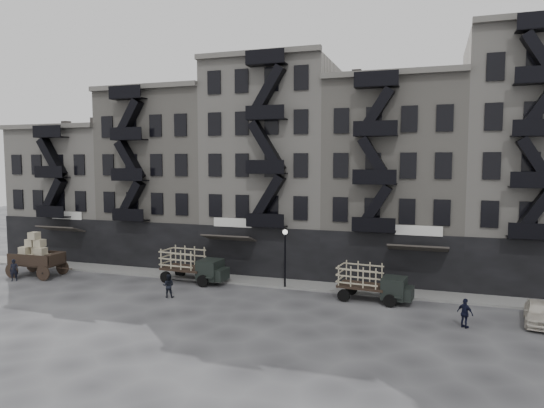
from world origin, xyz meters
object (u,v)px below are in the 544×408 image
(stake_truck_west, at_px, (193,263))
(stake_truck_east, at_px, (373,281))
(policeman, at_px, (465,313))
(car_east, at_px, (539,313))
(pedestrian_west, at_px, (14,270))
(pedestrian_mid, at_px, (168,286))
(horse, at_px, (44,259))
(wagon, at_px, (36,251))

(stake_truck_west, bearing_deg, stake_truck_east, 0.88)
(stake_truck_east, xyz_separation_m, policeman, (5.42, -3.56, -0.54))
(car_east, distance_m, pedestrian_west, 36.00)
(policeman, bearing_deg, pedestrian_mid, 36.75)
(stake_truck_east, xyz_separation_m, pedestrian_mid, (-13.07, -3.42, -0.57))
(pedestrian_west, relative_size, pedestrian_mid, 1.05)
(policeman, bearing_deg, horse, 29.23)
(horse, bearing_deg, car_east, -78.03)
(stake_truck_east, height_order, pedestrian_mid, stake_truck_east)
(stake_truck_west, distance_m, pedestrian_mid, 4.26)
(horse, relative_size, wagon, 0.45)
(stake_truck_west, distance_m, car_east, 22.99)
(stake_truck_west, bearing_deg, wagon, -166.05)
(wagon, height_order, policeman, wagon)
(stake_truck_west, height_order, policeman, stake_truck_west)
(stake_truck_west, relative_size, pedestrian_mid, 3.30)
(stake_truck_east, height_order, car_east, stake_truck_east)
(horse, distance_m, stake_truck_west, 14.38)
(wagon, distance_m, car_east, 35.59)
(stake_truck_east, bearing_deg, car_east, -3.16)
(stake_truck_east, bearing_deg, wagon, -170.34)
(stake_truck_east, xyz_separation_m, car_east, (9.40, -1.60, -0.71))
(pedestrian_west, bearing_deg, wagon, 40.23)
(policeman, bearing_deg, stake_truck_west, 24.26)
(pedestrian_west, height_order, policeman, pedestrian_west)
(pedestrian_west, xyz_separation_m, policeman, (31.99, -0.36, -0.02))
(car_east, relative_size, pedestrian_west, 2.30)
(stake_truck_west, height_order, car_east, stake_truck_west)
(horse, height_order, wagon, wagon)
(wagon, xyz_separation_m, pedestrian_mid, (13.08, -1.99, -1.21))
(stake_truck_east, bearing_deg, pedestrian_west, -166.63)
(pedestrian_mid, bearing_deg, stake_truck_west, -99.93)
(car_east, height_order, pedestrian_west, pedestrian_west)
(stake_truck_east, relative_size, pedestrian_west, 2.94)
(car_east, bearing_deg, policeman, -145.95)
(pedestrian_mid, relative_size, policeman, 0.97)
(car_east, distance_m, pedestrian_mid, 22.55)
(wagon, relative_size, stake_truck_east, 0.86)
(pedestrian_west, bearing_deg, horse, 69.54)
(stake_truck_west, xyz_separation_m, policeman, (18.87, -4.32, -0.64))
(wagon, xyz_separation_m, stake_truck_east, (26.16, 1.44, -0.64))
(wagon, height_order, stake_truck_east, wagon)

